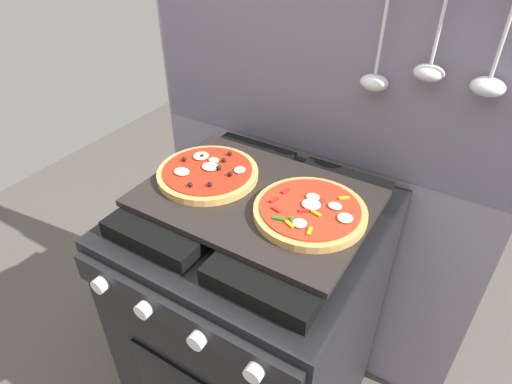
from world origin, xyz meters
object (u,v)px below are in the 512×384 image
object	(u,v)px
stove	(256,321)
pizza_left	(208,173)
pizza_right	(310,211)
baking_tray	(256,198)

from	to	relation	value
stove	pizza_left	xyz separation A→B (m)	(-0.15, 0.01, 0.48)
pizza_left	pizza_right	distance (m)	0.29
stove	baking_tray	world-z (taller)	baking_tray
pizza_left	baking_tray	bearing A→B (deg)	-2.30
stove	pizza_left	world-z (taller)	pizza_left
baking_tray	pizza_left	distance (m)	0.15
pizza_left	pizza_right	size ratio (longest dim) A/B	1.00
stove	pizza_left	distance (m)	0.50
pizza_left	pizza_right	xyz separation A→B (m)	(0.29, -0.01, -0.00)
stove	pizza_right	world-z (taller)	pizza_right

